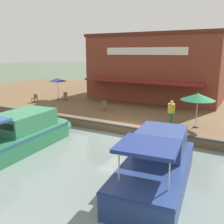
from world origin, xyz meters
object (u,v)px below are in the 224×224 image
Objects in this scene: patio_umbrella_mid_patio_right at (198,97)px; cafe_chair_back_row_seat at (35,98)px; waterfront_restaurant at (160,66)px; cafe_chair_under_first_umbrella at (103,105)px; person_near_entrance at (171,109)px; motorboat_second_along at (20,135)px; patio_umbrella_back_row at (58,80)px; tree_behind_restaurant at (132,54)px; motorboat_fourth_along at (159,162)px; cafe_chair_far_corner_seat at (65,96)px.

cafe_chair_back_row_seat is at bearing -93.55° from patio_umbrella_mid_patio_right.
cafe_chair_under_first_umbrella is at bearing -11.59° from waterfront_restaurant.
cafe_chair_back_row_seat is at bearing -45.50° from waterfront_restaurant.
motorboat_second_along is (7.33, -6.83, -0.82)m from person_near_entrance.
patio_umbrella_back_row is 12.93m from motorboat_second_along.
patio_umbrella_back_row is 0.34× the size of tree_behind_restaurant.
person_near_entrance is at bearing -87.58° from patio_umbrella_mid_patio_right.
cafe_chair_back_row_seat is at bearing -117.00° from motorboat_fourth_along.
person_near_entrance is 0.19× the size of motorboat_second_along.
cafe_chair_back_row_seat is at bearing -36.34° from cafe_chair_far_corner_seat.
motorboat_second_along is at bearing 41.62° from cafe_chair_back_row_seat.
waterfront_restaurant is at bearing 168.41° from cafe_chair_under_first_umbrella.
motorboat_fourth_along reaches higher than cafe_chair_under_first_umbrella.
motorboat_second_along is (10.87, 5.64, -0.22)m from cafe_chair_far_corner_seat.
person_near_entrance is 10.06m from motorboat_second_along.
patio_umbrella_back_row is 0.26× the size of motorboat_second_along.
tree_behind_restaurant is at bearing -172.34° from motorboat_second_along.
patio_umbrella_back_row is 2.74× the size of cafe_chair_under_first_umbrella.
patio_umbrella_mid_patio_right is at bearing 30.12° from waterfront_restaurant.
patio_umbrella_mid_patio_right reaches higher than motorboat_second_along.
patio_umbrella_mid_patio_right is 1.39× the size of person_near_entrance.
motorboat_fourth_along is (10.62, 14.96, -1.83)m from patio_umbrella_back_row.
motorboat_second_along is at bearing 27.41° from cafe_chair_far_corner_seat.
patio_umbrella_mid_patio_right is 2.79× the size of cafe_chair_far_corner_seat.
waterfront_restaurant is at bearing -149.88° from patio_umbrella_mid_patio_right.
patio_umbrella_back_row is at bearing 161.55° from cafe_chair_back_row_seat.
tree_behind_restaurant reaches higher than person_near_entrance.
patio_umbrella_back_row reaches higher than cafe_chair_far_corner_seat.
patio_umbrella_mid_patio_right is 0.26× the size of motorboat_second_along.
motorboat_fourth_along is 24.66m from tree_behind_restaurant.
patio_umbrella_back_row reaches higher than person_near_entrance.
person_near_entrance is at bearing 74.90° from patio_umbrella_back_row.
tree_behind_restaurant reaches higher than patio_umbrella_mid_patio_right.
patio_umbrella_mid_patio_right reaches higher than motorboat_fourth_along.
tree_behind_restaurant reaches higher than cafe_chair_far_corner_seat.
patio_umbrella_mid_patio_right is at bearing 86.45° from cafe_chair_back_row_seat.
cafe_chair_far_corner_seat is 0.09× the size of motorboat_second_along.
cafe_chair_under_first_umbrella is 0.12× the size of tree_behind_restaurant.
person_near_entrance is (1.33, 6.40, 0.60)m from cafe_chair_under_first_umbrella.
tree_behind_restaurant is (-13.41, 4.53, 4.23)m from cafe_chair_back_row_seat.
patio_umbrella_back_row is at bearing -95.06° from cafe_chair_far_corner_seat.
cafe_chair_back_row_seat is 1.00× the size of cafe_chair_far_corner_seat.
motorboat_fourth_along is (7.07, -0.18, -1.83)m from patio_umbrella_mid_patio_right.
patio_umbrella_mid_patio_right is 11.45m from motorboat_second_along.
patio_umbrella_back_row is 15.55m from patio_umbrella_mid_patio_right.
patio_umbrella_mid_patio_right is (3.55, 15.14, 0.00)m from patio_umbrella_back_row.
tree_behind_restaurant is (-14.48, -9.77, 3.63)m from person_near_entrance.
motorboat_second_along is (8.40, 7.46, -0.22)m from cafe_chair_back_row_seat.
waterfront_restaurant reaches higher than cafe_chair_back_row_seat.
cafe_chair_under_first_umbrella is (2.29, 7.04, -1.63)m from patio_umbrella_back_row.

